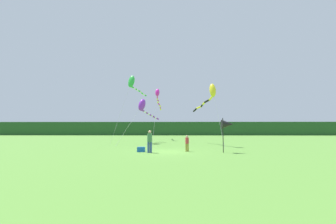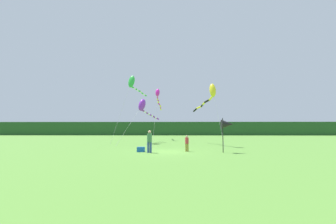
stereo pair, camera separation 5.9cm
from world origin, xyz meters
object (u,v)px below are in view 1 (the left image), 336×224
at_px(person_adult, 150,140).
at_px(kite_yellow, 210,95).
at_px(banner_flag_pole, 227,124).
at_px(person_child, 187,142).
at_px(kite_magenta, 158,96).
at_px(kite_green, 132,83).
at_px(kite_purple, 143,106).
at_px(cooler_box, 141,149).

bearing_deg(person_adult, kite_yellow, 50.13).
bearing_deg(banner_flag_pole, kite_yellow, 91.41).
xyz_separation_m(person_child, kite_magenta, (-3.53, 17.83, 6.40)).
distance_m(kite_green, kite_purple, 4.49).
distance_m(person_adult, kite_magenta, 19.78).
xyz_separation_m(person_child, kite_green, (-6.56, 11.58, 7.27)).
height_order(person_adult, kite_purple, kite_purple).
xyz_separation_m(person_child, kite_purple, (-4.77, 9.29, 3.84)).
distance_m(person_adult, banner_flag_pole, 6.02).
height_order(person_adult, kite_green, kite_green).
bearing_deg(person_child, banner_flag_pole, -13.52).
bearing_deg(person_child, kite_green, 119.53).
bearing_deg(kite_magenta, person_child, -78.79).
bearing_deg(person_child, kite_purple, 117.17).
bearing_deg(person_child, person_adult, -161.80).
relative_size(kite_green, kite_magenta, 0.88).
height_order(banner_flag_pole, kite_green, kite_green).
distance_m(banner_flag_pole, kite_yellow, 7.45).
distance_m(person_child, kite_magenta, 19.27).
xyz_separation_m(kite_green, kite_yellow, (9.42, -5.66, -2.51)).
relative_size(person_adult, cooler_box, 2.81).
xyz_separation_m(banner_flag_pole, kite_magenta, (-6.56, 18.56, 4.99)).
bearing_deg(cooler_box, person_child, 5.62).
height_order(banner_flag_pole, kite_magenta, kite_magenta).
relative_size(kite_purple, kite_yellow, 0.85).
relative_size(cooler_box, kite_purple, 0.08).
relative_size(person_child, kite_purple, 0.18).
bearing_deg(kite_yellow, kite_green, 149.00).
relative_size(kite_yellow, kite_magenta, 0.81).
xyz_separation_m(person_child, banner_flag_pole, (3.02, -0.73, 1.41)).
xyz_separation_m(banner_flag_pole, kite_purple, (-7.79, 10.02, 2.44)).
distance_m(cooler_box, kite_green, 14.56).
bearing_deg(kite_green, kite_yellow, -31.00).
distance_m(banner_flag_pole, kite_purple, 12.92).
bearing_deg(kite_yellow, person_child, -115.80).
bearing_deg(banner_flag_pole, kite_green, 127.91).
height_order(kite_purple, kite_yellow, kite_yellow).
xyz_separation_m(banner_flag_pole, kite_yellow, (-0.16, 6.65, 3.35)).
distance_m(cooler_box, kite_yellow, 10.44).
distance_m(person_child, kite_green, 15.16).
bearing_deg(kite_purple, banner_flag_pole, -52.12).
distance_m(person_adult, cooler_box, 1.19).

